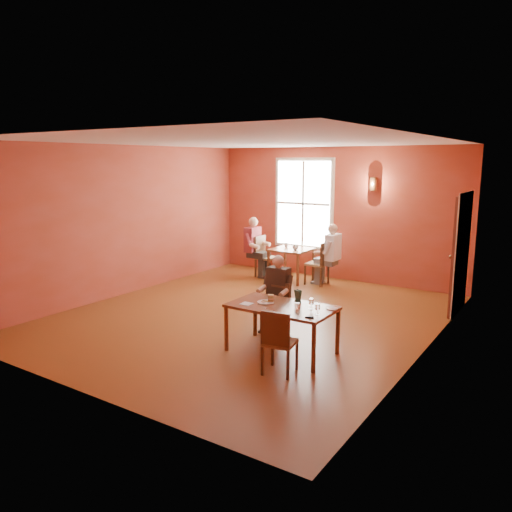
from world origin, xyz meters
The scene contains 30 objects.
ground centered at (0.00, 0.00, 0.00)m, with size 6.00×7.00×0.01m, color brown.
wall_back centered at (0.00, 3.50, 1.50)m, with size 6.00×0.04×3.00m, color brown.
wall_front centered at (0.00, -3.50, 1.50)m, with size 6.00×0.04×3.00m, color brown.
wall_left centered at (-3.00, 0.00, 1.50)m, with size 0.04×7.00×3.00m, color brown.
wall_right centered at (3.00, 0.00, 1.50)m, with size 0.04×7.00×3.00m, color brown.
ceiling centered at (0.00, 0.00, 3.00)m, with size 6.00×7.00×0.04m, color white.
window centered at (-0.80, 3.45, 1.70)m, with size 1.36×0.10×1.96m, color white.
door centered at (2.94, 2.30, 1.05)m, with size 0.12×1.04×2.10m, color maroon.
wall_sconce centered at (0.90, 3.40, 2.20)m, with size 0.16×0.16×0.28m, color brown.
main_table centered at (1.30, -1.13, 0.34)m, with size 1.47×0.83×0.69m, color brown, non-canonical shape.
chair_diner_main centered at (0.80, -0.48, 0.39)m, with size 0.35×0.35×0.79m, color #4C2B13, non-canonical shape.
diner_main centered at (0.80, -0.51, 0.58)m, with size 0.47×0.47×1.17m, color black, non-canonical shape.
chair_empty centered at (1.64, -1.74, 0.43)m, with size 0.38×0.38×0.86m, color #5B2E13, non-canonical shape.
plate_food centered at (1.04, -1.13, 0.70)m, with size 0.24×0.24×0.03m, color white.
sandwich centered at (1.09, -1.07, 0.74)m, with size 0.08×0.08×0.10m, color tan.
goblet_a centered at (1.73, -1.05, 0.77)m, with size 0.07×0.07×0.16m, color white, non-canonical shape.
goblet_b centered at (1.91, -1.23, 0.77)m, with size 0.07×0.07×0.16m, color white, non-canonical shape.
goblet_c centered at (1.66, -1.32, 0.77)m, with size 0.06×0.06×0.16m, color white, non-canonical shape.
menu_stand centered at (1.42, -0.87, 0.78)m, with size 0.11×0.06×0.19m, color #213B2A.
knife centered at (1.26, -1.39, 0.69)m, with size 0.17×0.01×0.00m, color silver.
napkin centered at (0.84, -1.33, 0.69)m, with size 0.16×0.16×0.01m, color silver.
side_plate centered at (1.96, -0.89, 0.70)m, with size 0.16×0.16×0.01m, color white.
sunglasses centered at (1.88, -1.41, 0.70)m, with size 0.12×0.04×0.01m, color black.
second_table centered at (-0.72, 2.76, 0.37)m, with size 0.83×0.83×0.73m, color brown, non-canonical shape.
chair_diner_white centered at (-0.07, 2.76, 0.48)m, with size 0.42×0.42×0.95m, color #5A3217, non-canonical shape.
diner_white centered at (-0.04, 2.76, 0.65)m, with size 0.52×0.52×1.31m, color white, non-canonical shape.
chair_diner_maroon centered at (-1.37, 2.76, 0.48)m, with size 0.42×0.42×0.96m, color #562F11, non-canonical shape.
diner_maroon centered at (-1.40, 2.76, 0.67)m, with size 0.54×0.54×1.35m, color #560F18, non-canonical shape.
cup_a centered at (-0.58, 2.68, 0.78)m, with size 0.13×0.13×0.10m, color white.
cup_b centered at (-0.94, 2.90, 0.78)m, with size 0.10×0.10×0.09m, color white.
Camera 1 is at (4.69, -6.95, 2.69)m, focal length 35.00 mm.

